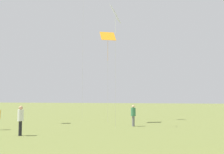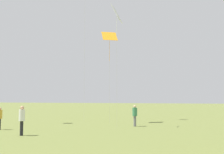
{
  "view_description": "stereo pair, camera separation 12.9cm",
  "coord_description": "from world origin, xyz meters",
  "px_view_note": "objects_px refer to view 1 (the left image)",
  "views": [
    {
      "loc": [
        4.16,
        -2.99,
        2.2
      ],
      "look_at": [
        0.13,
        7.46,
        3.17
      ],
      "focal_mm": 42.0,
      "sensor_mm": 36.0,
      "label": 1
    },
    {
      "loc": [
        4.28,
        -2.94,
        2.2
      ],
      "look_at": [
        0.13,
        7.46,
        3.17
      ],
      "focal_mm": 42.0,
      "sensor_mm": 36.0,
      "label": 2
    }
  ],
  "objects_px": {
    "kite_0": "(108,37)",
    "person_standing_0": "(21,118)",
    "kite_5": "(115,15)",
    "person_standing_1": "(133,114)"
  },
  "relations": [
    {
      "from": "kite_5",
      "to": "kite_0",
      "type": "bearing_deg",
      "value": 69.86
    },
    {
      "from": "person_standing_1",
      "to": "kite_0",
      "type": "bearing_deg",
      "value": 137.96
    },
    {
      "from": "person_standing_1",
      "to": "kite_0",
      "type": "relative_size",
      "value": 0.19
    },
    {
      "from": "person_standing_1",
      "to": "kite_5",
      "type": "distance_m",
      "value": 8.31
    },
    {
      "from": "person_standing_1",
      "to": "kite_5",
      "type": "height_order",
      "value": "kite_5"
    },
    {
      "from": "kite_0",
      "to": "kite_5",
      "type": "relative_size",
      "value": 0.9
    },
    {
      "from": "kite_0",
      "to": "kite_5",
      "type": "height_order",
      "value": "kite_5"
    },
    {
      "from": "person_standing_1",
      "to": "kite_5",
      "type": "xyz_separation_m",
      "value": [
        -1.17,
        -1.09,
        8.15
      ]
    },
    {
      "from": "kite_0",
      "to": "person_standing_0",
      "type": "bearing_deg",
      "value": -88.02
    },
    {
      "from": "person_standing_0",
      "to": "kite_5",
      "type": "xyz_separation_m",
      "value": [
        3.68,
        6.82,
        8.09
      ]
    }
  ]
}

